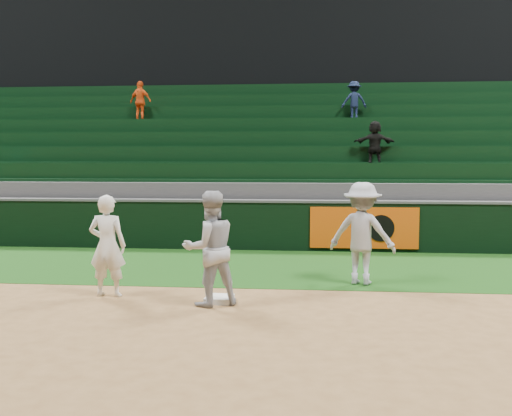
{
  "coord_description": "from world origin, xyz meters",
  "views": [
    {
      "loc": [
        1.68,
        -8.85,
        2.29
      ],
      "look_at": [
        0.63,
        2.3,
        1.3
      ],
      "focal_mm": 40.0,
      "sensor_mm": 36.0,
      "label": 1
    }
  ],
  "objects_px": {
    "base_coach": "(362,233)",
    "first_base": "(219,299)",
    "baserunner": "(210,248)",
    "first_baseman": "(107,246)"
  },
  "relations": [
    {
      "from": "base_coach",
      "to": "first_base",
      "type": "bearing_deg",
      "value": 49.8
    },
    {
      "from": "first_base",
      "to": "baserunner",
      "type": "distance_m",
      "value": 0.87
    },
    {
      "from": "first_base",
      "to": "baserunner",
      "type": "xyz_separation_m",
      "value": [
        -0.11,
        -0.19,
        0.85
      ]
    },
    {
      "from": "baserunner",
      "to": "base_coach",
      "type": "height_order",
      "value": "base_coach"
    },
    {
      "from": "first_base",
      "to": "base_coach",
      "type": "height_order",
      "value": "base_coach"
    },
    {
      "from": "first_baseman",
      "to": "first_base",
      "type": "bearing_deg",
      "value": 174.29
    },
    {
      "from": "first_base",
      "to": "first_baseman",
      "type": "bearing_deg",
      "value": 173.44
    },
    {
      "from": "first_base",
      "to": "base_coach",
      "type": "bearing_deg",
      "value": 32.59
    },
    {
      "from": "first_baseman",
      "to": "baserunner",
      "type": "distance_m",
      "value": 1.83
    },
    {
      "from": "base_coach",
      "to": "baserunner",
      "type": "bearing_deg",
      "value": 51.65
    }
  ]
}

